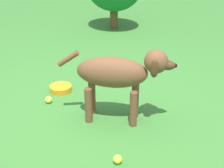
% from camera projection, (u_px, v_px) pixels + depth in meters
% --- Properties ---
extents(ground, '(14.00, 14.00, 0.00)m').
position_uv_depth(ground, '(92.00, 119.00, 2.81)').
color(ground, '#38722D').
extents(dog, '(0.91, 0.45, 0.65)m').
position_uv_depth(dog, '(119.00, 74.00, 2.62)').
color(dog, brown).
rests_on(dog, ground).
extents(tennis_ball_0, '(0.07, 0.07, 0.07)m').
position_uv_depth(tennis_ball_0, '(49.00, 100.00, 3.05)').
color(tennis_ball_0, '#D8E13F').
rests_on(tennis_ball_0, ground).
extents(tennis_ball_1, '(0.07, 0.07, 0.07)m').
position_uv_depth(tennis_ball_1, '(118.00, 159.00, 2.28)').
color(tennis_ball_1, '#CFD634').
rests_on(tennis_ball_1, ground).
extents(water_bowl, '(0.22, 0.22, 0.06)m').
position_uv_depth(water_bowl, '(61.00, 89.00, 3.26)').
color(water_bowl, orange).
rests_on(water_bowl, ground).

